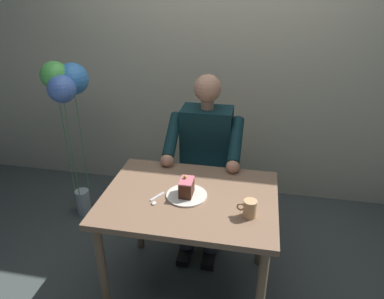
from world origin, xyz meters
name	(u,v)px	position (x,y,z in m)	size (l,w,h in m)	color
ground_plane	(190,286)	(0.00, 0.00, 0.00)	(14.00, 14.00, 0.00)	#404847
cafe_rear_panel	(222,26)	(0.00, -1.33, 1.50)	(6.40, 0.12, 3.00)	beige
dining_table	(190,209)	(0.00, 0.00, 0.63)	(1.01, 0.75, 0.73)	#806149
chair	(208,169)	(0.00, -0.73, 0.51)	(0.42, 0.42, 0.91)	olive
seated_person	(205,161)	(0.00, -0.55, 0.67)	(0.53, 0.58, 1.28)	#0C292E
dessert_plate	(187,195)	(0.02, 0.01, 0.73)	(0.24, 0.24, 0.01)	silver
cake_slice	(187,187)	(0.02, 0.01, 0.79)	(0.07, 0.11, 0.12)	#452315
coffee_cup	(250,208)	(-0.35, 0.13, 0.78)	(0.11, 0.07, 0.10)	tan
dessert_spoon	(155,200)	(0.18, 0.09, 0.73)	(0.06, 0.14, 0.01)	silver
balloon_display	(67,93)	(1.08, -0.66, 1.08)	(0.32, 0.36, 1.32)	#B2C1C6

